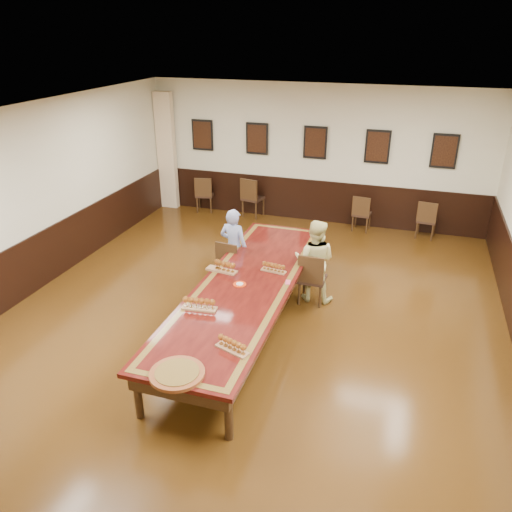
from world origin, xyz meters
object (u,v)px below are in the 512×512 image
(chair_woman, at_px, (313,277))
(spare_chair_c, at_px, (362,213))
(person_man, at_px, (234,247))
(person_woman, at_px, (315,261))
(spare_chair_d, at_px, (427,219))
(chair_man, at_px, (232,263))
(spare_chair_a, at_px, (205,194))
(carved_platter, at_px, (177,373))
(spare_chair_b, at_px, (253,197))
(conference_table, at_px, (246,292))

(chair_woman, bearing_deg, spare_chair_c, -96.09)
(person_man, distance_m, person_woman, 1.51)
(spare_chair_c, height_order, spare_chair_d, spare_chair_d)
(chair_man, distance_m, spare_chair_a, 4.12)
(chair_woman, relative_size, carved_platter, 1.44)
(chair_man, bearing_deg, person_man, -90.00)
(spare_chair_b, distance_m, carved_platter, 7.26)
(spare_chair_b, relative_size, spare_chair_d, 1.13)
(person_woman, xyz_separation_m, carved_platter, (-0.86, -3.49, 0.05))
(person_woman, bearing_deg, conference_table, 55.41)
(spare_chair_b, bearing_deg, carved_platter, 113.31)
(chair_woman, xyz_separation_m, person_man, (-1.50, 0.23, 0.26))
(chair_woman, bearing_deg, chair_man, -4.93)
(chair_man, relative_size, person_man, 0.63)
(spare_chair_a, distance_m, person_man, 4.06)
(spare_chair_c, relative_size, person_man, 0.59)
(spare_chair_a, relative_size, spare_chair_d, 1.04)
(chair_woman, relative_size, spare_chair_d, 1.06)
(spare_chair_a, xyz_separation_m, spare_chair_c, (3.97, -0.13, -0.03))
(spare_chair_c, xyz_separation_m, person_woman, (-0.40, -3.49, 0.30))
(spare_chair_a, height_order, carved_platter, spare_chair_a)
(spare_chair_c, height_order, conference_table, spare_chair_c)
(spare_chair_d, bearing_deg, person_man, 52.59)
(chair_man, height_order, conference_table, chair_man)
(chair_woman, height_order, spare_chair_b, spare_chair_b)
(chair_woman, height_order, spare_chair_c, chair_woman)
(conference_table, bearing_deg, spare_chair_d, 60.42)
(spare_chair_a, relative_size, person_woman, 0.63)
(spare_chair_a, xyz_separation_m, person_man, (2.07, -3.48, 0.27))
(chair_man, height_order, spare_chair_b, spare_chair_b)
(spare_chair_b, relative_size, carved_platter, 1.53)
(person_woman, height_order, carved_platter, person_woman)
(spare_chair_a, relative_size, carved_platter, 1.41)
(person_woman, relative_size, conference_table, 0.29)
(chair_man, height_order, chair_woman, chair_woman)
(spare_chair_c, xyz_separation_m, spare_chair_d, (1.42, -0.01, 0.01))
(spare_chair_b, bearing_deg, conference_table, 118.89)
(chair_man, bearing_deg, conference_table, 127.38)
(spare_chair_c, relative_size, carved_platter, 1.32)
(spare_chair_a, relative_size, conference_table, 0.18)
(chair_woman, distance_m, person_man, 1.54)
(spare_chair_d, relative_size, person_man, 0.61)
(person_man, bearing_deg, chair_man, 90.00)
(spare_chair_d, distance_m, conference_table, 5.36)
(spare_chair_a, xyz_separation_m, spare_chair_d, (5.40, -0.13, -0.02))
(chair_man, relative_size, chair_woman, 0.97)
(spare_chair_b, relative_size, person_woman, 0.68)
(chair_man, distance_m, chair_woman, 1.52)
(spare_chair_a, height_order, person_woman, person_woman)
(spare_chair_b, distance_m, person_man, 3.59)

